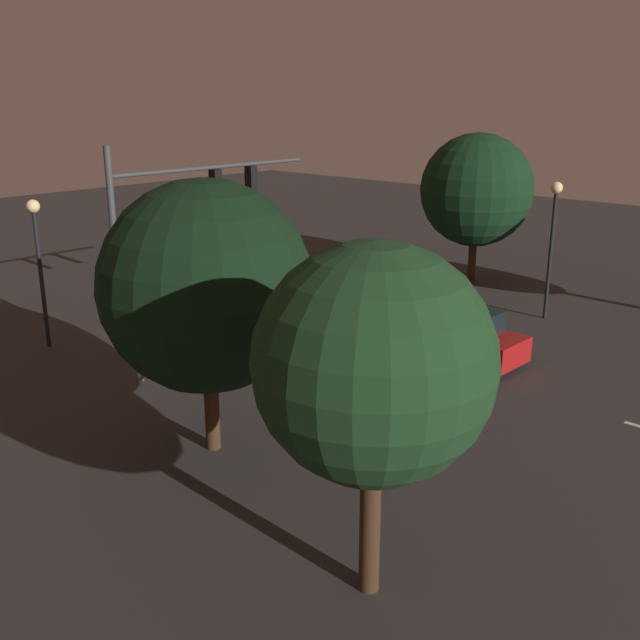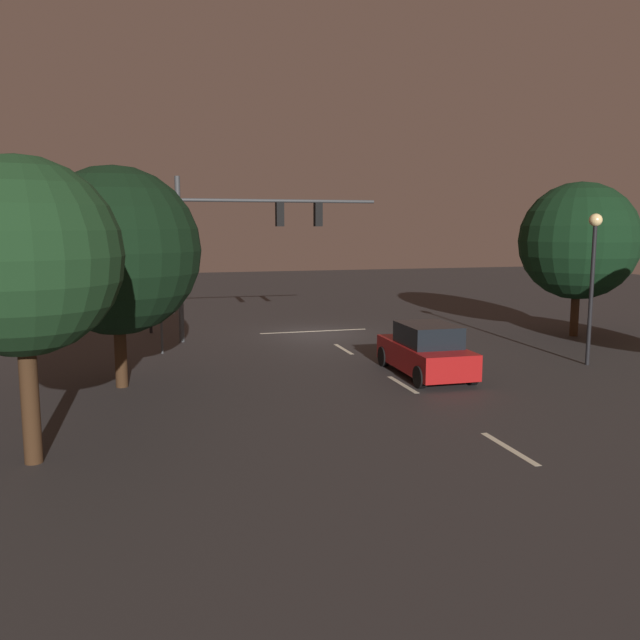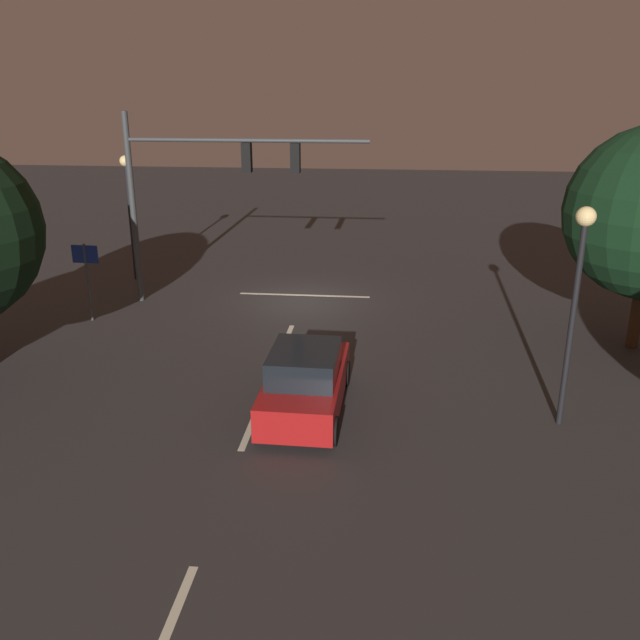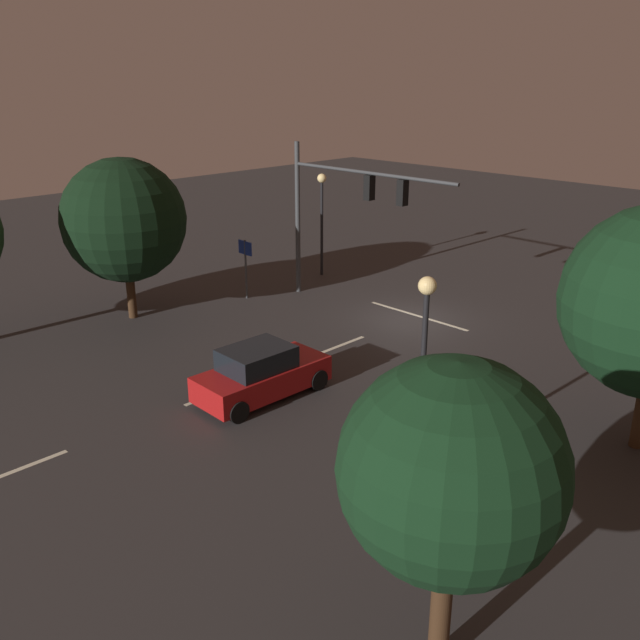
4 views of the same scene
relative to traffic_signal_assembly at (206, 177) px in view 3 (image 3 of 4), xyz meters
name	(u,v)px [view 3 (image 3 of 4)]	position (x,y,z in m)	size (l,w,h in m)	color
ground_plane	(303,299)	(-3.30, -0.66, -4.60)	(80.00, 80.00, 0.00)	#2D2B2B
traffic_signal_assembly	(206,177)	(0.00, 0.00, 0.00)	(8.53, 0.47, 6.79)	#383A3D
lane_dash_far	(287,337)	(-3.30, 3.34, -4.59)	(2.20, 0.16, 0.01)	beige
lane_dash_mid	(251,427)	(-3.30, 9.34, -4.59)	(2.20, 0.16, 0.01)	beige
lane_dash_near	(174,615)	(-3.30, 15.34, -4.59)	(2.20, 0.16, 0.01)	beige
stop_bar	(304,295)	(-3.30, -1.19, -4.59)	(5.00, 0.16, 0.01)	beige
car_approaching	(305,382)	(-4.49, 8.36, -3.80)	(1.99, 4.40, 1.70)	maroon
street_lamp_left_kerb	(578,277)	(-10.63, 8.38, -0.96)	(0.44, 0.44, 5.22)	black
street_lamp_right_kerb	(128,194)	(3.92, -2.71, -1.08)	(0.44, 0.44, 5.02)	black
route_sign	(86,266)	(3.60, 2.38, -2.67)	(0.90, 0.11, 2.68)	#383A3D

